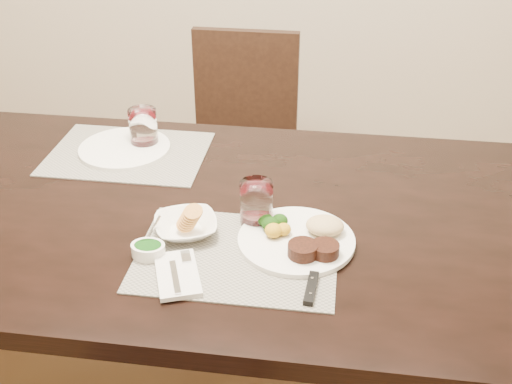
# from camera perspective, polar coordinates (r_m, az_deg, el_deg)

# --- Properties ---
(dining_table) EXTENTS (2.00, 1.00, 0.75)m
(dining_table) POSITION_cam_1_polar(r_m,az_deg,el_deg) (1.71, -6.30, -3.63)
(dining_table) COLOR black
(dining_table) RESTS_ON ground
(chair_far) EXTENTS (0.42, 0.42, 0.90)m
(chair_far) POSITION_cam_1_polar(r_m,az_deg,el_deg) (2.59, -1.24, 5.06)
(chair_far) COLOR black
(chair_far) RESTS_ON ground
(placemat_near) EXTENTS (0.46, 0.34, 0.00)m
(placemat_near) POSITION_cam_1_polar(r_m,az_deg,el_deg) (1.48, -1.70, -5.63)
(placemat_near) COLOR gray
(placemat_near) RESTS_ON dining_table
(placemat_far) EXTENTS (0.46, 0.34, 0.00)m
(placemat_far) POSITION_cam_1_polar(r_m,az_deg,el_deg) (1.95, -11.30, 3.38)
(placemat_far) COLOR gray
(placemat_far) RESTS_ON dining_table
(dinner_plate) EXTENTS (0.28, 0.28, 0.05)m
(dinner_plate) POSITION_cam_1_polar(r_m,az_deg,el_deg) (1.51, 4.10, -4.11)
(dinner_plate) COLOR silver
(dinner_plate) RESTS_ON placemat_near
(napkin_fork) EXTENTS (0.14, 0.18, 0.02)m
(napkin_fork) POSITION_cam_1_polar(r_m,az_deg,el_deg) (1.43, -6.99, -7.26)
(napkin_fork) COLOR silver
(napkin_fork) RESTS_ON placemat_near
(steak_knife) EXTENTS (0.03, 0.24, 0.01)m
(steak_knife) POSITION_cam_1_polar(r_m,az_deg,el_deg) (1.41, 5.01, -7.81)
(steak_knife) COLOR silver
(steak_knife) RESTS_ON placemat_near
(cracker_bowl) EXTENTS (0.19, 0.19, 0.07)m
(cracker_bowl) POSITION_cam_1_polar(r_m,az_deg,el_deg) (1.55, -6.26, -3.01)
(cracker_bowl) COLOR silver
(cracker_bowl) RESTS_ON placemat_near
(sauce_ramekin) EXTENTS (0.08, 0.12, 0.06)m
(sauce_ramekin) POSITION_cam_1_polar(r_m,az_deg,el_deg) (1.49, -9.55, -5.06)
(sauce_ramekin) COLOR silver
(sauce_ramekin) RESTS_ON placemat_near
(wine_glass_near) EXTENTS (0.08, 0.08, 0.11)m
(wine_glass_near) POSITION_cam_1_polar(r_m,az_deg,el_deg) (1.57, 0.03, -1.16)
(wine_glass_near) COLOR white
(wine_glass_near) RESTS_ON placemat_near
(far_plate) EXTENTS (0.27, 0.27, 0.01)m
(far_plate) POSITION_cam_1_polar(r_m,az_deg,el_deg) (1.96, -11.60, 3.83)
(far_plate) COLOR silver
(far_plate) RESTS_ON placemat_far
(wine_glass_far) EXTENTS (0.08, 0.08, 0.12)m
(wine_glass_far) POSITION_cam_1_polar(r_m,az_deg,el_deg) (1.96, -9.97, 5.49)
(wine_glass_far) COLOR white
(wine_glass_far) RESTS_ON placemat_far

